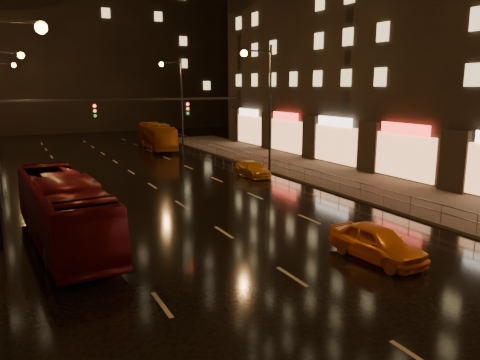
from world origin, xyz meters
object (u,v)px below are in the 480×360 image
(bus_red, at_px, (64,210))
(taxi_near, at_px, (377,243))
(taxi_far, at_px, (252,169))
(bus_curb, at_px, (157,136))

(bus_red, bearing_deg, taxi_near, -38.80)
(taxi_near, bearing_deg, bus_red, 140.15)
(taxi_far, bearing_deg, taxi_near, -101.83)
(bus_red, distance_m, taxi_near, 13.49)
(taxi_far, bearing_deg, bus_red, -145.02)
(taxi_far, bearing_deg, bus_curb, 96.07)
(bus_red, xyz_separation_m, bus_curb, (13.20, 29.39, -0.13))
(bus_red, bearing_deg, taxi_far, 30.73)
(taxi_near, distance_m, taxi_far, 18.44)
(bus_curb, xyz_separation_m, taxi_far, (1.80, -19.17, -0.83))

